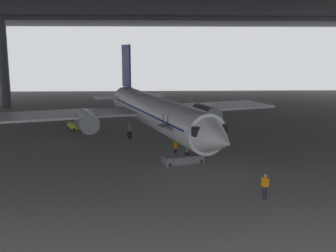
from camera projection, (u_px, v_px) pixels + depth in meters
The scene contains 7 objects.
ground_plane at pixel (153, 139), 46.04m from camera, with size 110.00×110.00×0.00m, color gray.
hangar_structure at pixel (151, 2), 56.48m from camera, with size 121.00×99.00×17.20m.
airplane_main at pixel (154, 111), 44.70m from camera, with size 32.74×33.04×10.72m.
boarding_stairs at pixel (182, 155), 36.33m from camera, with size 4.28×2.60×4.50m.
crew_worker_near_nose at pixel (265, 185), 27.38m from camera, with size 0.53×0.32×1.77m.
crew_worker_by_stairs at pixel (176, 147), 38.10m from camera, with size 0.38×0.47×1.75m.
baggage_tug at pixel (75, 126), 51.34m from camera, with size 2.31×2.47×0.90m.
Camera 1 is at (-0.10, -44.99, 10.04)m, focal length 43.17 mm.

